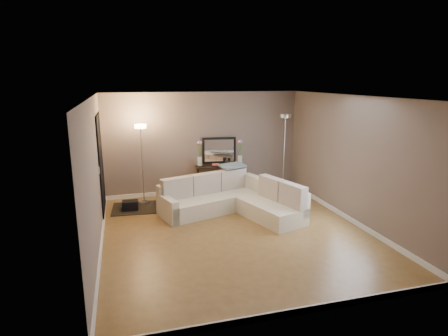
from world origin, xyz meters
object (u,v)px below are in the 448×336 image
object	(u,v)px
sectional_sofa	(232,199)
floor_lamp_unlit	(285,137)
console_table	(217,178)
floor_lamp_lit	(142,148)

from	to	relation	value
sectional_sofa	floor_lamp_unlit	size ratio (longest dim) A/B	1.44
sectional_sofa	console_table	size ratio (longest dim) A/B	2.34
sectional_sofa	floor_lamp_lit	distance (m)	2.44
sectional_sofa	floor_lamp_unlit	world-z (taller)	floor_lamp_unlit
sectional_sofa	floor_lamp_unlit	xyz separation A→B (m)	(1.77, 1.22, 1.13)
console_table	floor_lamp_lit	distance (m)	2.09
console_table	floor_lamp_lit	bearing A→B (deg)	-173.13
sectional_sofa	floor_lamp_lit	size ratio (longest dim) A/B	1.55
sectional_sofa	floor_lamp_unlit	distance (m)	2.43
sectional_sofa	floor_lamp_unlit	bearing A→B (deg)	34.59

